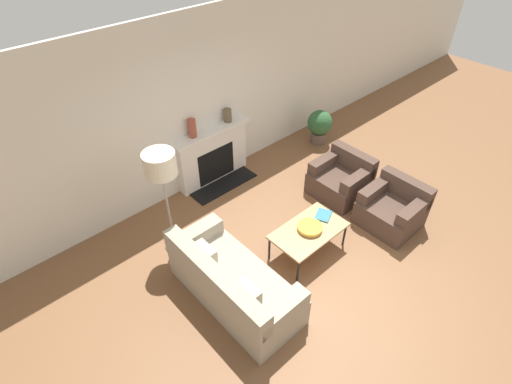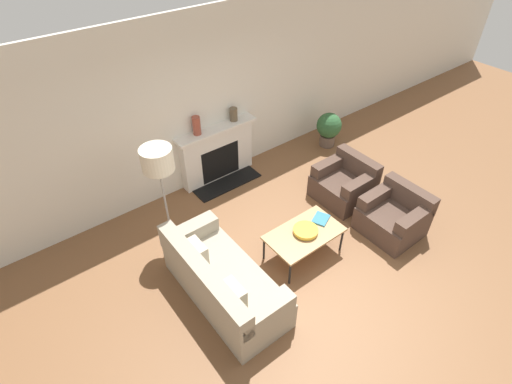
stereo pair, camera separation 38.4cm
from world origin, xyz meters
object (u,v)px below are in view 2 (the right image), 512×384
object	(u,v)px
armchair_far	(345,183)
floor_lamp	(158,164)
mantel_vase_center_left	(234,114)
armchair_near	(394,216)
mantel_vase_left	(197,126)
couch	(222,281)
potted_plant	(329,128)
coffee_table	(304,234)
book	(321,219)
fireplace	(218,154)
bowl	(306,230)

from	to	relation	value
armchair_far	floor_lamp	xyz separation A→B (m)	(-2.80, 0.86, 1.14)
armchair_far	mantel_vase_center_left	bearing A→B (deg)	-151.35
armchair_near	mantel_vase_left	xyz separation A→B (m)	(-1.69, 2.78, 0.89)
armchair_near	couch	bearing A→B (deg)	-101.56
potted_plant	armchair_near	bearing A→B (deg)	-112.38
coffee_table	book	xyz separation A→B (m)	(0.37, 0.05, 0.04)
armchair_near	floor_lamp	size ratio (longest dim) A/B	0.51
fireplace	potted_plant	world-z (taller)	fireplace
couch	armchair_far	bearing A→B (deg)	-80.96
fireplace	mantel_vase_left	size ratio (longest dim) A/B	4.77
coffee_table	mantel_vase_left	world-z (taller)	mantel_vase_left
armchair_near	armchair_far	xyz separation A→B (m)	(0.00, 1.00, 0.00)
floor_lamp	bowl	bearing A→B (deg)	-45.15
armchair_far	mantel_vase_center_left	size ratio (longest dim) A/B	3.75
couch	coffee_table	bearing A→B (deg)	-94.00
fireplace	mantel_vase_center_left	xyz separation A→B (m)	(0.38, 0.02, 0.64)
potted_plant	floor_lamp	bearing A→B (deg)	-173.11
armchair_near	bowl	xyz separation A→B (m)	(-1.41, 0.47, 0.19)
floor_lamp	potted_plant	distance (m)	3.92
mantel_vase_left	mantel_vase_center_left	size ratio (longest dim) A/B	1.37
book	fireplace	bearing A→B (deg)	73.13
armchair_far	armchair_near	bearing A→B (deg)	-0.00
fireplace	mantel_vase_left	xyz separation A→B (m)	(-0.34, 0.02, 0.68)
bowl	book	bearing A→B (deg)	8.84
bowl	potted_plant	xyz separation A→B (m)	(2.37, 1.85, -0.08)
fireplace	coffee_table	size ratio (longest dim) A/B	1.38
fireplace	mantel_vase_left	bearing A→B (deg)	177.41
book	coffee_table	bearing A→B (deg)	163.68
coffee_table	potted_plant	distance (m)	3.01
armchair_far	mantel_vase_center_left	xyz separation A→B (m)	(-0.97, 1.78, 0.84)
bowl	floor_lamp	xyz separation A→B (m)	(-1.39, 1.39, 0.95)
book	couch	bearing A→B (deg)	154.22
armchair_far	book	xyz separation A→B (m)	(-1.05, -0.48, 0.16)
book	armchair_near	bearing A→B (deg)	-50.84
couch	mantel_vase_left	size ratio (longest dim) A/B	5.86
armchair_far	potted_plant	bearing A→B (deg)	144.02
armchair_near	book	distance (m)	1.19
book	floor_lamp	world-z (taller)	floor_lamp
couch	mantel_vase_left	xyz separation A→B (m)	(1.06, 2.22, 0.86)
couch	coffee_table	xyz separation A→B (m)	(1.33, -0.09, 0.09)
armchair_near	potted_plant	size ratio (longest dim) A/B	1.23
armchair_near	bowl	world-z (taller)	armchair_near
book	floor_lamp	bearing A→B (deg)	118.07
floor_lamp	potted_plant	xyz separation A→B (m)	(3.75, 0.45, -1.03)
fireplace	bowl	distance (m)	2.30
floor_lamp	couch	bearing A→B (deg)	-88.10
coffee_table	bowl	distance (m)	0.07
armchair_near	bowl	distance (m)	1.50
coffee_table	bowl	xyz separation A→B (m)	(0.01, -0.00, 0.07)
bowl	coffee_table	bearing A→B (deg)	168.40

